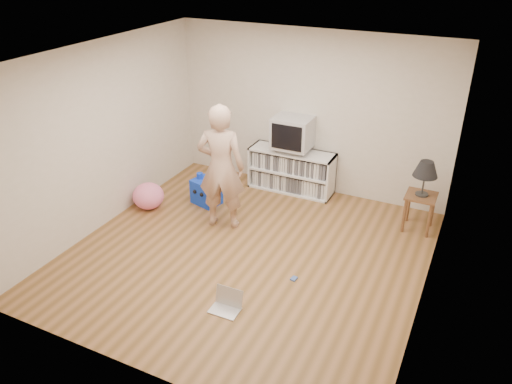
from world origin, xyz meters
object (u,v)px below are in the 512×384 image
object	(u,v)px
crt_tv	(293,132)
side_table	(420,203)
dvd_deck	(292,149)
table_lamp	(426,170)
laptop	(227,304)
plush_pink	(148,196)
plush_blue	(206,191)
media_unit	(292,170)
person	(221,168)

from	to	relation	value
crt_tv	side_table	xyz separation A→B (m)	(2.11, -0.37, -0.60)
dvd_deck	table_lamp	world-z (taller)	table_lamp
table_lamp	laptop	xyz separation A→B (m)	(-1.64, -2.72, -0.88)
side_table	table_lamp	xyz separation A→B (m)	(0.00, 0.00, 0.53)
plush_pink	plush_blue	bearing A→B (deg)	35.60
side_table	plush_pink	size ratio (longest dim) A/B	1.14
media_unit	laptop	size ratio (longest dim) A/B	4.12
table_lamp	plush_pink	xyz separation A→B (m)	(-3.88, -1.17, -0.74)
media_unit	table_lamp	bearing A→B (deg)	-10.34
table_lamp	person	world-z (taller)	person
plush_blue	person	bearing A→B (deg)	-24.73
side_table	person	distance (m)	2.86
person	laptop	world-z (taller)	person
person	plush_blue	size ratio (longest dim) A/B	3.76
table_lamp	plush_blue	bearing A→B (deg)	-168.38
plush_pink	media_unit	bearing A→B (deg)	41.43
plush_pink	person	bearing A→B (deg)	2.50
side_table	plush_blue	world-z (taller)	side_table
table_lamp	laptop	bearing A→B (deg)	-121.10
crt_tv	plush_blue	bearing A→B (deg)	-135.52
crt_tv	person	distance (m)	1.56
dvd_deck	laptop	bearing A→B (deg)	-81.33
crt_tv	plush_blue	world-z (taller)	crt_tv
person	table_lamp	bearing A→B (deg)	-172.01
crt_tv	plush_pink	bearing A→B (deg)	-138.92
media_unit	dvd_deck	size ratio (longest dim) A/B	3.11
side_table	laptop	world-z (taller)	side_table
dvd_deck	person	size ratio (longest dim) A/B	0.24
table_lamp	plush_pink	bearing A→B (deg)	-163.21
side_table	table_lamp	bearing A→B (deg)	0.00
crt_tv	plush_blue	size ratio (longest dim) A/B	1.23
laptop	plush_pink	bearing A→B (deg)	144.20
media_unit	laptop	distance (m)	3.16
side_table	plush_pink	bearing A→B (deg)	-163.21
crt_tv	plush_blue	xyz separation A→B (m)	(-1.03, -1.01, -0.82)
table_lamp	plush_pink	size ratio (longest dim) A/B	1.07
person	plush_pink	distance (m)	1.47
side_table	plush_blue	bearing A→B (deg)	-168.38
media_unit	crt_tv	distance (m)	0.67
media_unit	dvd_deck	xyz separation A→B (m)	(-0.00, -0.02, 0.39)
side_table	dvd_deck	bearing A→B (deg)	170.07
laptop	plush_pink	distance (m)	2.72
laptop	media_unit	bearing A→B (deg)	97.65
dvd_deck	table_lamp	size ratio (longest dim) A/B	0.87
laptop	dvd_deck	bearing A→B (deg)	97.70
side_table	plush_blue	size ratio (longest dim) A/B	1.13
dvd_deck	plush_pink	distance (m)	2.40
laptop	plush_blue	xyz separation A→B (m)	(-1.50, 2.08, 0.14)
side_table	laptop	size ratio (longest dim) A/B	1.62
media_unit	dvd_deck	world-z (taller)	dvd_deck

